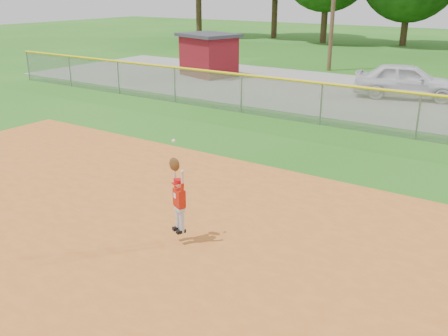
# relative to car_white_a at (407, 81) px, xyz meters

# --- Properties ---
(ground) EXTENTS (120.00, 120.00, 0.00)m
(ground) POSITION_rel_car_white_a_xyz_m (2.03, -16.34, -0.80)
(ground) COLOR #245E15
(ground) RESTS_ON ground
(car_white_a) EXTENTS (4.80, 2.86, 1.53)m
(car_white_a) POSITION_rel_car_white_a_xyz_m (0.00, 0.00, 0.00)
(car_white_a) COLOR silver
(car_white_a) RESTS_ON parking_strip
(utility_shed) EXTENTS (3.66, 3.20, 2.32)m
(utility_shed) POSITION_rel_car_white_a_xyz_m (-10.73, 0.01, 0.39)
(utility_shed) COLOR #600D14
(utility_shed) RESTS_ON ground
(outfield_fence) EXTENTS (40.06, 0.10, 1.55)m
(outfield_fence) POSITION_rel_car_white_a_xyz_m (2.03, -6.34, 0.09)
(outfield_fence) COLOR gray
(outfield_fence) RESTS_ON ground
(ballplayer) EXTENTS (0.46, 0.32, 1.79)m
(ballplayer) POSITION_rel_car_white_a_xyz_m (0.04, -16.07, 0.19)
(ballplayer) COLOR silver
(ballplayer) RESTS_ON ground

